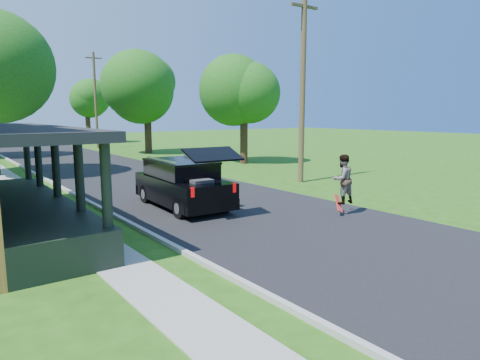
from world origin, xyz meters
TOP-DOWN VIEW (x-y plane):
  - ground at (0.00, 0.00)m, footprint 140.00×140.00m
  - street at (0.00, 20.00)m, footprint 8.00×120.00m
  - curb at (-4.05, 20.00)m, footprint 0.15×120.00m
  - sidewalk at (-5.60, 20.00)m, footprint 1.30×120.00m
  - black_suv at (-1.40, 5.81)m, footprint 2.23×5.23m
  - skateboarder at (2.50, 1.50)m, footprint 0.91×0.75m
  - skateboard at (2.36, 1.53)m, footprint 0.57×0.60m
  - tree_right_near at (9.06, 15.98)m, footprint 5.44×5.46m
  - tree_right_mid at (7.09, 27.59)m, footprint 7.36×7.57m
  - tree_right_far at (6.86, 44.04)m, footprint 6.15×5.79m
  - utility_pole_near at (6.43, 7.53)m, footprint 1.71×0.28m
  - utility_pole_far at (5.27, 35.79)m, footprint 1.57×0.30m

SIDE VIEW (x-z plane):
  - ground at x=0.00m, z-range 0.00..0.00m
  - street at x=0.00m, z-range -0.01..0.01m
  - curb at x=-4.05m, z-range -0.06..0.06m
  - sidewalk at x=-5.60m, z-range -0.01..0.01m
  - skateboard at x=2.36m, z-range 0.10..0.69m
  - black_suv at x=-1.40m, z-range -0.28..2.11m
  - skateboarder at x=2.50m, z-range 0.40..2.12m
  - utility_pole_near at x=6.43m, z-range 0.15..9.47m
  - utility_pole_far at x=5.27m, z-range 0.14..9.71m
  - tree_right_near at x=9.06m, z-range 1.20..8.93m
  - tree_right_far at x=6.86m, z-range 1.41..9.48m
  - tree_right_mid at x=7.09m, z-range 1.45..10.71m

